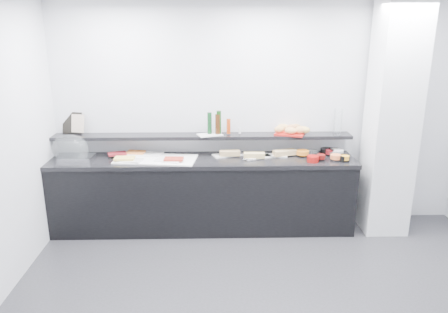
{
  "coord_description": "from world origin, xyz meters",
  "views": [
    {
      "loc": [
        -0.56,
        -3.26,
        2.43
      ],
      "look_at": [
        -0.45,
        1.45,
        1.0
      ],
      "focal_mm": 35.0,
      "sensor_mm": 36.0,
      "label": 1
    }
  ],
  "objects_px": {
    "sandwich_plate_mid": "(258,157)",
    "carafe": "(338,121)",
    "bread_tray": "(290,134)",
    "framed_print": "(72,123)",
    "condiment_tray": "(210,135)",
    "cloche_base": "(77,157)"
  },
  "relations": [
    {
      "from": "framed_print",
      "to": "bread_tray",
      "type": "bearing_deg",
      "value": 10.85
    },
    {
      "from": "sandwich_plate_mid",
      "to": "framed_print",
      "type": "distance_m",
      "value": 2.3
    },
    {
      "from": "condiment_tray",
      "to": "bread_tray",
      "type": "xyz_separation_m",
      "value": [
        0.97,
        0.02,
        0.0
      ]
    },
    {
      "from": "condiment_tray",
      "to": "sandwich_plate_mid",
      "type": "bearing_deg",
      "value": -33.23
    },
    {
      "from": "sandwich_plate_mid",
      "to": "carafe",
      "type": "bearing_deg",
      "value": -8.47
    },
    {
      "from": "cloche_base",
      "to": "carafe",
      "type": "relative_size",
      "value": 1.29
    },
    {
      "from": "sandwich_plate_mid",
      "to": "bread_tray",
      "type": "height_order",
      "value": "bread_tray"
    },
    {
      "from": "cloche_base",
      "to": "framed_print",
      "type": "bearing_deg",
      "value": 113.52
    },
    {
      "from": "carafe",
      "to": "condiment_tray",
      "type": "bearing_deg",
      "value": -177.49
    },
    {
      "from": "bread_tray",
      "to": "carafe",
      "type": "distance_m",
      "value": 0.61
    },
    {
      "from": "cloche_base",
      "to": "sandwich_plate_mid",
      "type": "bearing_deg",
      "value": 3.09
    },
    {
      "from": "sandwich_plate_mid",
      "to": "condiment_tray",
      "type": "relative_size",
      "value": 1.15
    },
    {
      "from": "framed_print",
      "to": "carafe",
      "type": "xyz_separation_m",
      "value": [
        3.24,
        -0.07,
        0.02
      ]
    },
    {
      "from": "framed_print",
      "to": "carafe",
      "type": "relative_size",
      "value": 0.87
    },
    {
      "from": "condiment_tray",
      "to": "carafe",
      "type": "xyz_separation_m",
      "value": [
        1.56,
        0.07,
        0.14
      ]
    },
    {
      "from": "cloche_base",
      "to": "carafe",
      "type": "distance_m",
      "value": 3.17
    },
    {
      "from": "cloche_base",
      "to": "carafe",
      "type": "xyz_separation_m",
      "value": [
        3.14,
        0.2,
        0.38
      ]
    },
    {
      "from": "carafe",
      "to": "bread_tray",
      "type": "bearing_deg",
      "value": -175.12
    },
    {
      "from": "carafe",
      "to": "sandwich_plate_mid",
      "type": "bearing_deg",
      "value": -168.7
    },
    {
      "from": "framed_print",
      "to": "bread_tray",
      "type": "relative_size",
      "value": 0.76
    },
    {
      "from": "carafe",
      "to": "cloche_base",
      "type": "bearing_deg",
      "value": -176.4
    },
    {
      "from": "framed_print",
      "to": "carafe",
      "type": "distance_m",
      "value": 3.24
    }
  ]
}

